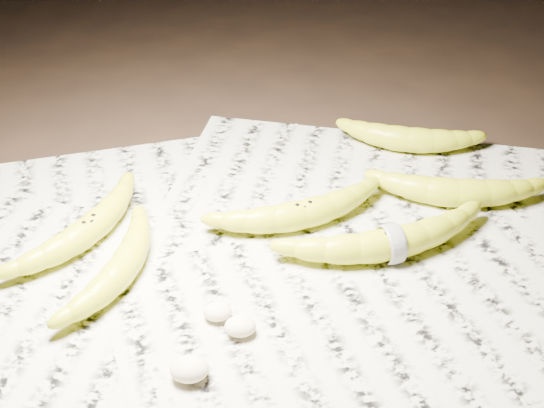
{
  "coord_description": "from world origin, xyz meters",
  "views": [
    {
      "loc": [
        -0.0,
        -0.73,
        0.6
      ],
      "look_at": [
        0.03,
        0.04,
        0.05
      ],
      "focal_mm": 50.0,
      "sensor_mm": 36.0,
      "label": 1
    }
  ],
  "objects_px": {
    "banana_center": "(303,212)",
    "banana_upper_b": "(409,137)",
    "banana_upper_a": "(458,191)",
    "banana_left_b": "(123,264)",
    "banana_taped": "(391,241)",
    "banana_left_a": "(89,227)"
  },
  "relations": [
    {
      "from": "banana_upper_a",
      "to": "banana_upper_b",
      "type": "relative_size",
      "value": 1.11
    },
    {
      "from": "banana_center",
      "to": "banana_upper_b",
      "type": "height_order",
      "value": "banana_center"
    },
    {
      "from": "banana_upper_a",
      "to": "banana_left_b",
      "type": "bearing_deg",
      "value": -154.48
    },
    {
      "from": "banana_center",
      "to": "banana_upper_a",
      "type": "relative_size",
      "value": 1.03
    },
    {
      "from": "banana_left_b",
      "to": "banana_taped",
      "type": "distance_m",
      "value": 0.32
    },
    {
      "from": "banana_left_b",
      "to": "banana_upper_a",
      "type": "xyz_separation_m",
      "value": [
        0.43,
        0.13,
        0.0
      ]
    },
    {
      "from": "banana_center",
      "to": "banana_upper_b",
      "type": "bearing_deg",
      "value": 28.45
    },
    {
      "from": "banana_left_b",
      "to": "banana_center",
      "type": "xyz_separation_m",
      "value": [
        0.22,
        0.1,
        0.0
      ]
    },
    {
      "from": "banana_center",
      "to": "banana_taped",
      "type": "height_order",
      "value": "banana_taped"
    },
    {
      "from": "banana_left_b",
      "to": "banana_upper_b",
      "type": "xyz_separation_m",
      "value": [
        0.39,
        0.28,
        0.0
      ]
    },
    {
      "from": "banana_left_b",
      "to": "banana_upper_b",
      "type": "height_order",
      "value": "banana_upper_b"
    },
    {
      "from": "banana_left_a",
      "to": "banana_upper_a",
      "type": "relative_size",
      "value": 1.03
    },
    {
      "from": "banana_left_b",
      "to": "banana_upper_a",
      "type": "bearing_deg",
      "value": -53.48
    },
    {
      "from": "banana_center",
      "to": "banana_taped",
      "type": "relative_size",
      "value": 0.87
    },
    {
      "from": "banana_center",
      "to": "banana_upper_a",
      "type": "distance_m",
      "value": 0.21
    },
    {
      "from": "banana_left_a",
      "to": "banana_left_b",
      "type": "bearing_deg",
      "value": -112.42
    },
    {
      "from": "banana_left_a",
      "to": "banana_upper_b",
      "type": "distance_m",
      "value": 0.49
    },
    {
      "from": "banana_left_a",
      "to": "banana_taped",
      "type": "relative_size",
      "value": 0.87
    },
    {
      "from": "banana_upper_a",
      "to": "banana_taped",
      "type": "bearing_deg",
      "value": -127.24
    },
    {
      "from": "banana_upper_a",
      "to": "banana_upper_b",
      "type": "xyz_separation_m",
      "value": [
        -0.04,
        0.14,
        -0.0
      ]
    },
    {
      "from": "banana_upper_a",
      "to": "banana_left_a",
      "type": "bearing_deg",
      "value": -164.74
    },
    {
      "from": "banana_upper_a",
      "to": "banana_upper_b",
      "type": "bearing_deg",
      "value": 113.23
    }
  ]
}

